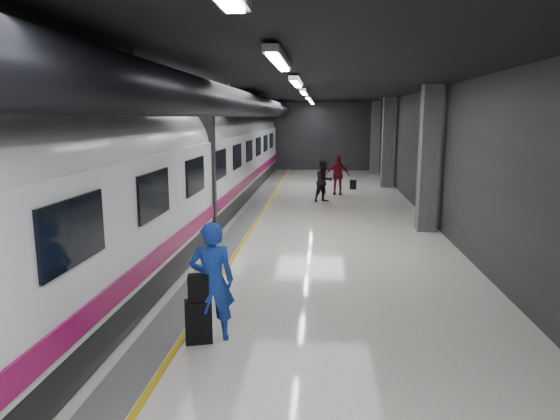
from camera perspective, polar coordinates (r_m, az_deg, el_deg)
name	(u,v)px	position (r m, az deg, el deg)	size (l,w,h in m)	color
ground	(276,243)	(14.28, -0.42, -3.77)	(40.00, 40.00, 0.00)	white
platform_hall	(269,117)	(14.81, -1.22, 10.58)	(10.02, 40.02, 4.51)	black
train	(162,170)	(14.57, -13.30, 4.51)	(3.05, 38.00, 4.05)	black
traveler_main	(212,282)	(8.07, -7.77, -8.10)	(0.71, 0.47, 1.95)	blue
suitcase_main	(198,321)	(8.23, -9.30, -12.46)	(0.42, 0.27, 0.69)	black
shoulder_bag	(199,288)	(8.02, -9.29, -8.77)	(0.33, 0.17, 0.43)	black
traveler_far_a	(324,181)	(21.06, 5.04, 3.29)	(0.85, 0.66, 1.75)	black
traveler_far_b	(337,175)	(23.22, 6.58, 4.02)	(1.06, 0.44, 1.81)	maroon
suitcase_far	(353,185)	(25.02, 8.36, 2.89)	(0.31, 0.20, 0.46)	black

